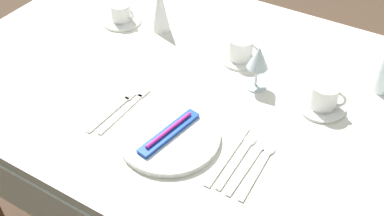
{
  "coord_description": "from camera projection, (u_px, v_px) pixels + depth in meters",
  "views": [
    {
      "loc": [
        0.47,
        -0.97,
        1.64
      ],
      "look_at": [
        -0.02,
        -0.14,
        0.76
      ],
      "focal_mm": 42.58,
      "sensor_mm": 36.0,
      "label": 1
    }
  ],
  "objects": [
    {
      "name": "dining_table",
      "position": [
        221.0,
        108.0,
        1.45
      ],
      "size": [
        1.8,
        1.11,
        0.74
      ],
      "color": "silver",
      "rests_on": "ground"
    },
    {
      "name": "dinner_plate",
      "position": [
        169.0,
        137.0,
        1.23
      ],
      "size": [
        0.28,
        0.28,
        0.02
      ],
      "primitive_type": "cylinder",
      "color": "white",
      "rests_on": "dining_table"
    },
    {
      "name": "toothbrush_package",
      "position": [
        169.0,
        132.0,
        1.22
      ],
      "size": [
        0.07,
        0.21,
        0.02
      ],
      "color": "blue",
      "rests_on": "dinner_plate"
    },
    {
      "name": "fork_outer",
      "position": [
        127.0,
        109.0,
        1.33
      ],
      "size": [
        0.02,
        0.22,
        0.0
      ],
      "color": "beige",
      "rests_on": "dining_table"
    },
    {
      "name": "fork_inner",
      "position": [
        115.0,
        109.0,
        1.32
      ],
      "size": [
        0.03,
        0.21,
        0.0
      ],
      "color": "beige",
      "rests_on": "dining_table"
    },
    {
      "name": "dinner_knife",
      "position": [
        227.0,
        157.0,
        1.19
      ],
      "size": [
        0.02,
        0.24,
        0.0
      ],
      "color": "beige",
      "rests_on": "dining_table"
    },
    {
      "name": "spoon_soup",
      "position": [
        241.0,
        155.0,
        1.19
      ],
      "size": [
        0.03,
        0.21,
        0.01
      ],
      "color": "beige",
      "rests_on": "dining_table"
    },
    {
      "name": "spoon_dessert",
      "position": [
        252.0,
        160.0,
        1.18
      ],
      "size": [
        0.03,
        0.21,
        0.01
      ],
      "color": "beige",
      "rests_on": "dining_table"
    },
    {
      "name": "spoon_tea",
      "position": [
        261.0,
        165.0,
        1.17
      ],
      "size": [
        0.03,
        0.21,
        0.01
      ],
      "color": "beige",
      "rests_on": "dining_table"
    },
    {
      "name": "saucer_left",
      "position": [
        240.0,
        59.0,
        1.5
      ],
      "size": [
        0.13,
        0.13,
        0.01
      ],
      "primitive_type": "cylinder",
      "color": "white",
      "rests_on": "dining_table"
    },
    {
      "name": "coffee_cup_left",
      "position": [
        241.0,
        48.0,
        1.48
      ],
      "size": [
        0.11,
        0.08,
        0.07
      ],
      "color": "white",
      "rests_on": "saucer_left"
    },
    {
      "name": "saucer_right",
      "position": [
        122.0,
        21.0,
        1.68
      ],
      "size": [
        0.14,
        0.14,
        0.01
      ],
      "primitive_type": "cylinder",
      "color": "white",
      "rests_on": "dining_table"
    },
    {
      "name": "coffee_cup_right",
      "position": [
        121.0,
        12.0,
        1.65
      ],
      "size": [
        0.1,
        0.07,
        0.06
      ],
      "color": "white",
      "rests_on": "saucer_right"
    },
    {
      "name": "saucer_far",
      "position": [
        321.0,
        106.0,
        1.33
      ],
      "size": [
        0.14,
        0.14,
        0.01
      ],
      "primitive_type": "cylinder",
      "color": "white",
      "rests_on": "dining_table"
    },
    {
      "name": "coffee_cup_far",
      "position": [
        324.0,
        96.0,
        1.3
      ],
      "size": [
        0.11,
        0.08,
        0.07
      ],
      "color": "white",
      "rests_on": "saucer_far"
    },
    {
      "name": "wine_glass_left",
      "position": [
        258.0,
        60.0,
        1.34
      ],
      "size": [
        0.07,
        0.07,
        0.15
      ],
      "color": "silver",
      "rests_on": "dining_table"
    },
    {
      "name": "napkin_folded",
      "position": [
        160.0,
        8.0,
        1.59
      ],
      "size": [
        0.07,
        0.07,
        0.17
      ],
      "primitive_type": "cone",
      "color": "white",
      "rests_on": "dining_table"
    }
  ]
}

